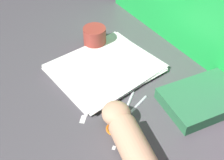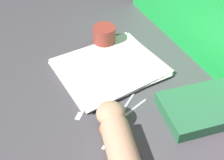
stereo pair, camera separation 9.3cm
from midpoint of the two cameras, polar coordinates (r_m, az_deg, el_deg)
ground_plane at (r=0.95m, az=4.02°, el=-3.85°), size 6.00×6.00×0.00m
paper_stack at (r=1.05m, az=2.02°, el=2.13°), size 0.30×0.35×0.02m
book_closed at (r=0.96m, az=19.21°, el=-4.91°), size 0.21×0.27×0.04m
scissors at (r=0.89m, az=3.87°, el=-7.65°), size 0.13×0.19×0.01m
hand_forearm at (r=0.80m, az=4.95°, el=-12.17°), size 0.30×0.16×0.08m
paper_scrap_mid at (r=0.91m, az=-3.17°, el=-6.75°), size 0.03×0.03×0.00m
paper_scrap_far at (r=0.84m, az=1.69°, el=-12.39°), size 0.01×0.01×0.00m
mug at (r=1.15m, az=0.93°, el=7.89°), size 0.08×0.08×0.08m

